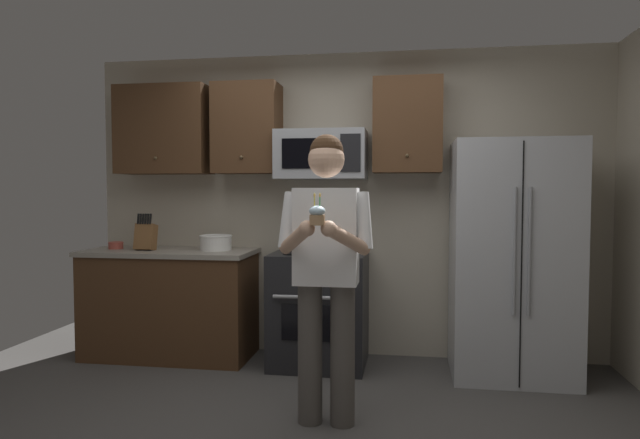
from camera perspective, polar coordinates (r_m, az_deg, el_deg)
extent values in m
plane|color=#474442|center=(3.48, -1.25, -21.23)|extent=(6.00, 6.00, 0.00)
cube|color=#B7AD99|center=(4.90, 2.39, 1.50)|extent=(4.40, 0.10, 2.60)
cube|color=black|center=(4.64, -0.06, -9.05)|extent=(0.76, 0.66, 0.92)
cube|color=black|center=(4.32, -0.78, -10.48)|extent=(0.48, 0.01, 0.28)
cylinder|color=#99999E|center=(4.26, -0.84, -7.93)|extent=(0.60, 0.03, 0.03)
cylinder|color=black|center=(4.46, -2.64, -3.46)|extent=(0.18, 0.18, 0.01)
cylinder|color=black|center=(4.40, 1.97, -3.55)|extent=(0.18, 0.18, 0.01)
cylinder|color=black|center=(4.73, -1.95, -3.09)|extent=(0.18, 0.18, 0.01)
cylinder|color=black|center=(4.68, 2.39, -3.16)|extent=(0.18, 0.18, 0.01)
cube|color=#9EA0A5|center=(4.66, 0.17, 6.59)|extent=(0.74, 0.40, 0.40)
cube|color=black|center=(4.48, -1.38, 6.74)|extent=(0.40, 0.01, 0.24)
cube|color=black|center=(4.43, 3.11, 6.78)|extent=(0.16, 0.01, 0.30)
cube|color=#B7BABF|center=(4.54, 18.95, -3.84)|extent=(0.90, 0.72, 1.80)
cylinder|color=gray|center=(4.15, 19.18, -3.07)|extent=(0.02, 0.02, 0.90)
cylinder|color=gray|center=(4.17, 20.53, -3.07)|extent=(0.02, 0.02, 0.90)
cube|color=black|center=(4.18, 19.81, -4.42)|extent=(0.01, 0.01, 1.74)
cube|color=#4C301C|center=(5.14, -15.55, 8.72)|extent=(0.80, 0.34, 0.76)
sphere|color=brown|center=(4.95, -16.38, 6.03)|extent=(0.03, 0.03, 0.03)
cube|color=#4C301C|center=(4.87, -7.40, 9.12)|extent=(0.55, 0.34, 0.76)
sphere|color=brown|center=(4.68, -8.01, 6.30)|extent=(0.03, 0.03, 0.03)
cube|color=#4C301C|center=(4.68, 8.88, 9.37)|extent=(0.55, 0.34, 0.76)
sphere|color=brown|center=(4.48, 8.85, 6.45)|extent=(0.03, 0.03, 0.03)
cube|color=#4C301C|center=(5.03, -14.98, -8.44)|extent=(1.40, 0.62, 0.88)
cube|color=gray|center=(4.96, -15.05, -3.22)|extent=(1.44, 0.66, 0.04)
cube|color=brown|center=(4.98, -17.30, -1.72)|extent=(0.16, 0.15, 0.24)
cylinder|color=black|center=(4.98, -18.00, 0.06)|extent=(0.02, 0.04, 0.09)
cylinder|color=black|center=(4.97, -17.77, 0.05)|extent=(0.02, 0.04, 0.09)
cylinder|color=black|center=(4.96, -17.55, 0.05)|extent=(0.02, 0.04, 0.09)
cylinder|color=black|center=(4.95, -17.32, 0.05)|extent=(0.02, 0.04, 0.09)
cylinder|color=black|center=(4.94, -17.09, 0.05)|extent=(0.02, 0.04, 0.09)
cylinder|color=black|center=(4.93, -16.86, 0.05)|extent=(0.02, 0.04, 0.09)
cylinder|color=white|center=(4.84, -10.55, -2.36)|extent=(0.27, 0.27, 0.12)
torus|color=white|center=(4.83, -10.56, -1.65)|extent=(0.28, 0.28, 0.02)
cylinder|color=#B24C3F|center=(5.18, -20.04, -2.51)|extent=(0.12, 0.12, 0.06)
torus|color=#B24C3F|center=(5.17, -20.05, -2.20)|extent=(0.13, 0.13, 0.01)
cylinder|color=#4C4742|center=(3.52, -1.02, -13.44)|extent=(0.15, 0.15, 0.86)
cylinder|color=#4C4742|center=(3.49, 2.31, -13.58)|extent=(0.15, 0.15, 0.86)
cube|color=white|center=(3.37, 0.65, -1.70)|extent=(0.38, 0.22, 0.58)
sphere|color=tan|center=(3.37, 0.65, 6.12)|extent=(0.22, 0.22, 0.22)
sphere|color=#382314|center=(3.38, 0.68, 6.96)|extent=(0.20, 0.20, 0.20)
cylinder|color=white|center=(3.38, -3.20, -0.08)|extent=(0.15, 0.18, 0.35)
cylinder|color=tan|center=(3.21, -2.50, -1.96)|extent=(0.26, 0.33, 0.21)
sphere|color=tan|center=(3.06, -1.34, -0.92)|extent=(0.09, 0.09, 0.09)
cylinder|color=white|center=(3.31, 4.43, -0.15)|extent=(0.15, 0.18, 0.35)
cylinder|color=tan|center=(3.17, 2.83, -2.04)|extent=(0.26, 0.33, 0.21)
sphere|color=tan|center=(3.04, 0.89, -0.94)|extent=(0.09, 0.09, 0.09)
cylinder|color=#A87F56|center=(3.03, -0.29, -0.06)|extent=(0.08, 0.08, 0.06)
ellipsoid|color=silver|center=(3.03, -0.29, 0.88)|extent=(0.09, 0.09, 0.06)
cylinder|color=#4CBF66|center=(3.02, -0.02, 1.77)|extent=(0.01, 0.01, 0.06)
ellipsoid|color=#FFD159|center=(3.02, -0.02, 2.48)|extent=(0.01, 0.01, 0.02)
cylinder|color=#F2D84C|center=(3.03, -0.57, 1.78)|extent=(0.01, 0.01, 0.06)
ellipsoid|color=#FFD159|center=(3.03, -0.57, 2.48)|extent=(0.01, 0.01, 0.02)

